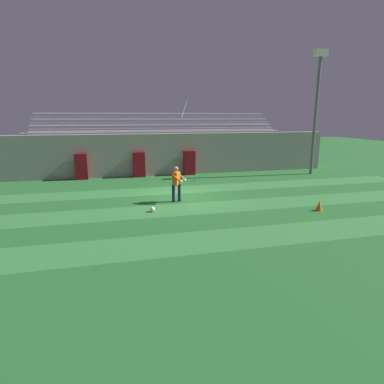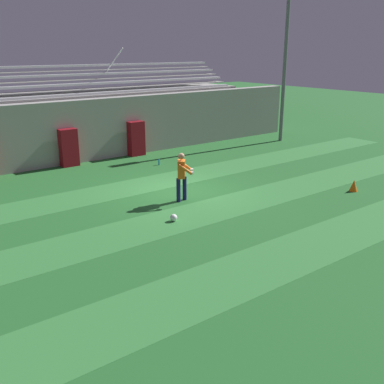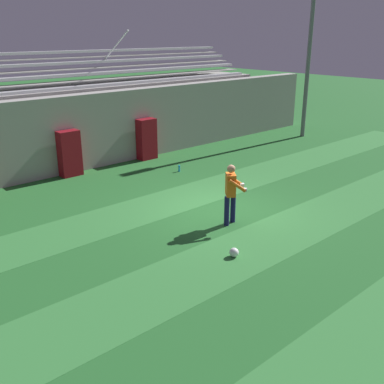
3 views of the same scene
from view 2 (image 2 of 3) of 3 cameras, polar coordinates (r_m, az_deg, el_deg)
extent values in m
plane|color=#236028|center=(16.41, -1.60, 0.09)|extent=(80.00, 80.00, 0.00)
cube|color=#337A38|center=(12.36, 14.96, -6.67)|extent=(28.00, 1.87, 0.01)
cube|color=#337A38|center=(14.74, 3.51, -2.03)|extent=(28.00, 1.87, 0.01)
cube|color=#337A38|center=(17.60, -4.44, 1.28)|extent=(28.00, 1.87, 0.01)
cube|color=#999691|center=(21.57, -11.86, 7.85)|extent=(24.00, 0.60, 2.80)
cube|color=maroon|center=(20.51, -15.39, 5.45)|extent=(0.76, 0.44, 1.65)
cube|color=maroon|center=(21.97, -7.10, 6.75)|extent=(0.76, 0.44, 1.65)
cube|color=#999691|center=(23.36, -14.03, 8.57)|extent=(18.00, 3.20, 2.90)
cube|color=silver|center=(22.04, -12.98, 12.06)|extent=(17.10, 0.36, 0.10)
cube|color=#999691|center=(21.88, -12.72, 11.43)|extent=(17.10, 0.60, 0.04)
cube|color=silver|center=(22.64, -13.82, 13.16)|extent=(17.10, 0.36, 0.10)
cube|color=#999691|center=(22.48, -13.56, 12.56)|extent=(17.10, 0.60, 0.04)
cube|color=silver|center=(23.26, -14.61, 14.20)|extent=(17.10, 0.36, 0.10)
cube|color=#999691|center=(23.09, -14.37, 13.62)|extent=(17.10, 0.60, 0.04)
cube|color=silver|center=(23.89, -15.38, 15.19)|extent=(17.10, 0.36, 0.10)
cube|color=#999691|center=(23.71, -15.14, 14.63)|extent=(17.10, 0.60, 0.04)
cylinder|color=silver|center=(23.47, -9.88, 16.12)|extent=(0.06, 1.93, 1.25)
cylinder|color=slate|center=(25.59, 11.66, 14.92)|extent=(0.20, 0.20, 7.71)
cylinder|color=#19194C|center=(15.39, -0.95, 0.47)|extent=(0.20, 0.20, 0.82)
cylinder|color=#19194C|center=(15.18, -1.73, 0.23)|extent=(0.20, 0.20, 0.82)
cube|color=orange|center=(15.09, -1.36, 2.93)|extent=(0.42, 0.45, 0.60)
sphere|color=#A37556|center=(14.98, -1.37, 4.55)|extent=(0.22, 0.22, 0.22)
cylinder|color=orange|center=(15.30, -0.80, 3.34)|extent=(0.43, 0.37, 0.37)
cylinder|color=orange|center=(14.84, -0.85, 2.87)|extent=(0.43, 0.37, 0.37)
cube|color=silver|center=(15.29, -0.05, 2.82)|extent=(0.15, 0.15, 0.08)
cube|color=silver|center=(14.91, -0.08, 2.43)|extent=(0.15, 0.15, 0.08)
sphere|color=white|center=(13.59, -2.35, -3.28)|extent=(0.22, 0.22, 0.22)
cone|color=orange|center=(17.40, 19.84, 0.77)|extent=(0.30, 0.30, 0.42)
cylinder|color=#1E8CD8|center=(20.17, -4.21, 3.78)|extent=(0.07, 0.07, 0.24)
camera|label=1|loc=(6.37, 74.98, -5.33)|focal=30.00mm
camera|label=3|loc=(4.11, -34.67, 14.14)|focal=42.00mm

